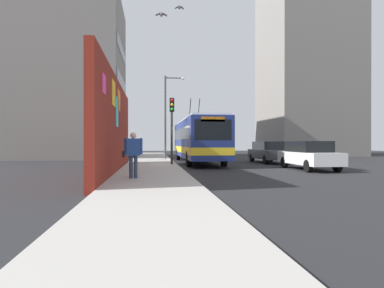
# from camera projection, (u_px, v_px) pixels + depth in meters

# --- Properties ---
(ground_plane) EXTENTS (80.00, 80.00, 0.00)m
(ground_plane) POSITION_uv_depth(u_px,v_px,m) (177.00, 167.00, 20.60)
(ground_plane) COLOR #232326
(sidewalk_slab) EXTENTS (48.00, 3.20, 0.15)m
(sidewalk_slab) POSITION_uv_depth(u_px,v_px,m) (151.00, 166.00, 20.40)
(sidewalk_slab) COLOR #ADA8A0
(sidewalk_slab) RESTS_ON ground_plane
(graffiti_wall) EXTENTS (13.63, 0.32, 4.52)m
(graffiti_wall) POSITION_uv_depth(u_px,v_px,m) (115.00, 127.00, 16.02)
(graffiti_wall) COLOR maroon
(graffiti_wall) RESTS_ON ground_plane
(building_far_left) EXTENTS (10.90, 9.27, 15.75)m
(building_far_left) POSITION_uv_depth(u_px,v_px,m) (74.00, 78.00, 32.64)
(building_far_left) COLOR gray
(building_far_left) RESTS_ON ground_plane
(building_far_right) EXTENTS (9.74, 9.78, 21.65)m
(building_far_right) POSITION_uv_depth(u_px,v_px,m) (307.00, 65.00, 39.58)
(building_far_right) COLOR gray
(building_far_right) RESTS_ON ground_plane
(city_bus) EXTENTS (12.54, 2.51, 4.95)m
(city_bus) POSITION_uv_depth(u_px,v_px,m) (197.00, 139.00, 24.47)
(city_bus) COLOR navy
(city_bus) RESTS_ON ground_plane
(parked_car_white) EXTENTS (4.53, 1.78, 1.58)m
(parked_car_white) POSITION_uv_depth(u_px,v_px,m) (309.00, 155.00, 18.14)
(parked_car_white) COLOR white
(parked_car_white) RESTS_ON ground_plane
(parked_car_dark_gray) EXTENTS (4.73, 1.76, 1.58)m
(parked_car_dark_gray) POSITION_uv_depth(u_px,v_px,m) (268.00, 152.00, 24.38)
(parked_car_dark_gray) COLOR #38383D
(parked_car_dark_gray) RESTS_ON ground_plane
(pedestrian_near_wall) EXTENTS (0.23, 0.77, 1.74)m
(pedestrian_near_wall) POSITION_uv_depth(u_px,v_px,m) (133.00, 151.00, 12.45)
(pedestrian_near_wall) COLOR #2D3F59
(pedestrian_near_wall) RESTS_ON sidewalk_slab
(traffic_light) EXTENTS (0.49, 0.28, 4.11)m
(traffic_light) POSITION_uv_depth(u_px,v_px,m) (172.00, 120.00, 20.31)
(traffic_light) COLOR #2D382D
(traffic_light) RESTS_ON sidewalk_slab
(street_lamp) EXTENTS (0.44, 1.72, 6.93)m
(street_lamp) POSITION_uv_depth(u_px,v_px,m) (167.00, 112.00, 27.56)
(street_lamp) COLOR #4C4C51
(street_lamp) RESTS_ON sidewalk_slab
(flying_pigeons) EXTENTS (4.38, 1.73, 2.21)m
(flying_pigeons) POSITION_uv_depth(u_px,v_px,m) (171.00, 11.00, 17.50)
(flying_pigeons) COLOR slate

